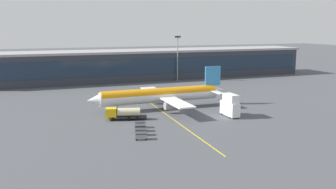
{
  "coord_description": "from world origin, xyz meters",
  "views": [
    {
      "loc": [
        -38.97,
        -95.66,
        24.39
      ],
      "look_at": [
        -1.85,
        3.91,
        4.5
      ],
      "focal_mm": 38.65,
      "sensor_mm": 36.0,
      "label": 1
    }
  ],
  "objects_px": {
    "catering_lift": "(230,106)",
    "baggage_cart_2": "(140,128)",
    "main_airliner": "(161,95)",
    "fuel_tanker": "(123,113)",
    "baggage_cart_0": "(141,136)",
    "baggage_cart_1": "(141,132)",
    "baggage_cart_3": "(140,124)"
  },
  "relations": [
    {
      "from": "baggage_cart_0",
      "to": "baggage_cart_2",
      "type": "distance_m",
      "value": 6.4
    },
    {
      "from": "main_airliner",
      "to": "baggage_cart_2",
      "type": "height_order",
      "value": "main_airliner"
    },
    {
      "from": "baggage_cart_3",
      "to": "baggage_cart_2",
      "type": "bearing_deg",
      "value": -104.47
    },
    {
      "from": "fuel_tanker",
      "to": "catering_lift",
      "type": "xyz_separation_m",
      "value": [
        28.55,
        -6.6,
        1.32
      ]
    },
    {
      "from": "baggage_cart_0",
      "to": "fuel_tanker",
      "type": "bearing_deg",
      "value": 88.75
    },
    {
      "from": "catering_lift",
      "to": "baggage_cart_2",
      "type": "relative_size",
      "value": 2.32
    },
    {
      "from": "fuel_tanker",
      "to": "baggage_cart_2",
      "type": "distance_m",
      "value": 12.04
    },
    {
      "from": "baggage_cart_1",
      "to": "fuel_tanker",
      "type": "bearing_deg",
      "value": 91.54
    },
    {
      "from": "catering_lift",
      "to": "baggage_cart_1",
      "type": "xyz_separation_m",
      "value": [
        -28.15,
        -8.44,
        -2.28
      ]
    },
    {
      "from": "catering_lift",
      "to": "baggage_cart_1",
      "type": "height_order",
      "value": "catering_lift"
    },
    {
      "from": "baggage_cart_0",
      "to": "baggage_cart_2",
      "type": "relative_size",
      "value": 1.0
    },
    {
      "from": "catering_lift",
      "to": "baggage_cart_0",
      "type": "height_order",
      "value": "catering_lift"
    },
    {
      "from": "baggage_cart_0",
      "to": "catering_lift",
      "type": "bearing_deg",
      "value": 21.74
    },
    {
      "from": "baggage_cart_2",
      "to": "baggage_cart_3",
      "type": "distance_m",
      "value": 3.2
    },
    {
      "from": "fuel_tanker",
      "to": "baggage_cart_0",
      "type": "bearing_deg",
      "value": -91.25
    },
    {
      "from": "main_airliner",
      "to": "fuel_tanker",
      "type": "height_order",
      "value": "main_airliner"
    },
    {
      "from": "baggage_cart_0",
      "to": "baggage_cart_2",
      "type": "bearing_deg",
      "value": 75.53
    },
    {
      "from": "baggage_cart_0",
      "to": "baggage_cart_3",
      "type": "xyz_separation_m",
      "value": [
        2.4,
        9.3,
        0.0
      ]
    },
    {
      "from": "baggage_cart_0",
      "to": "baggage_cart_1",
      "type": "bearing_deg",
      "value": 75.53
    },
    {
      "from": "fuel_tanker",
      "to": "baggage_cart_1",
      "type": "distance_m",
      "value": 15.08
    },
    {
      "from": "baggage_cart_1",
      "to": "baggage_cart_3",
      "type": "height_order",
      "value": "same"
    },
    {
      "from": "baggage_cart_1",
      "to": "baggage_cart_3",
      "type": "xyz_separation_m",
      "value": [
        1.6,
        6.2,
        0.0
      ]
    },
    {
      "from": "main_airliner",
      "to": "baggage_cart_3",
      "type": "bearing_deg",
      "value": -122.83
    },
    {
      "from": "main_airliner",
      "to": "baggage_cart_1",
      "type": "bearing_deg",
      "value": -118.74
    },
    {
      "from": "fuel_tanker",
      "to": "main_airliner",
      "type": "bearing_deg",
      "value": 34.8
    },
    {
      "from": "fuel_tanker",
      "to": "baggage_cart_3",
      "type": "xyz_separation_m",
      "value": [
        2.0,
        -8.85,
        -0.96
      ]
    },
    {
      "from": "main_airliner",
      "to": "fuel_tanker",
      "type": "relative_size",
      "value": 4.01
    },
    {
      "from": "main_airliner",
      "to": "baggage_cart_0",
      "type": "height_order",
      "value": "main_airliner"
    },
    {
      "from": "baggage_cart_2",
      "to": "main_airliner",
      "type": "bearing_deg",
      "value": 59.46
    },
    {
      "from": "main_airliner",
      "to": "baggage_cart_0",
      "type": "bearing_deg",
      "value": -117.3
    },
    {
      "from": "baggage_cart_0",
      "to": "baggage_cart_1",
      "type": "xyz_separation_m",
      "value": [
        0.8,
        3.1,
        0.0
      ]
    },
    {
      "from": "baggage_cart_2",
      "to": "baggage_cart_0",
      "type": "bearing_deg",
      "value": -104.47
    }
  ]
}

